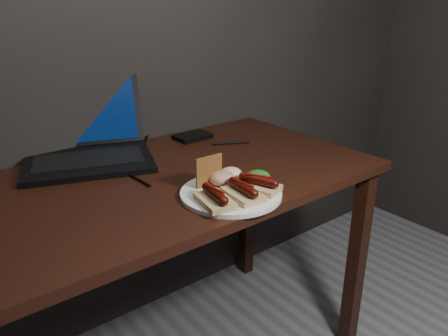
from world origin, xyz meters
TOP-DOWN VIEW (x-y plane):
  - desk at (0.00, 1.38)m, footprint 1.40×0.70m
  - laptop at (-0.06, 1.67)m, footprint 0.49×0.48m
  - hard_drive at (0.33, 1.63)m, footprint 0.13×0.09m
  - desk_cables at (0.00, 1.51)m, footprint 0.93×0.44m
  - plate at (0.12, 1.15)m, footprint 0.30×0.30m
  - bread_sausage_left at (0.05, 1.11)m, footprint 0.09×0.13m
  - bread_sausage_center at (0.13, 1.10)m, footprint 0.08×0.12m
  - bread_sausage_right at (0.19, 1.11)m, footprint 0.10×0.13m
  - crispbread at (0.10, 1.22)m, footprint 0.09×0.01m
  - salad_greens at (0.22, 1.14)m, footprint 0.07×0.07m
  - salsa_mound at (0.13, 1.20)m, footprint 0.07×0.07m
  - coleslaw_mound at (0.18, 1.21)m, footprint 0.06×0.06m

SIDE VIEW (x-z plane):
  - desk at x=0.00m, z-range 0.29..1.04m
  - desk_cables at x=0.00m, z-range 0.75..0.76m
  - plate at x=0.12m, z-range 0.75..0.76m
  - hard_drive at x=0.33m, z-range 0.75..0.77m
  - bread_sausage_left at x=0.05m, z-range 0.76..0.80m
  - bread_sausage_center at x=0.13m, z-range 0.76..0.80m
  - bread_sausage_right at x=0.19m, z-range 0.76..0.80m
  - coleslaw_mound at x=0.18m, z-range 0.76..0.80m
  - salad_greens at x=0.22m, z-range 0.76..0.80m
  - salsa_mound at x=0.13m, z-range 0.76..0.80m
  - laptop at x=-0.06m, z-range 0.68..0.92m
  - crispbread at x=0.10m, z-range 0.76..0.85m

